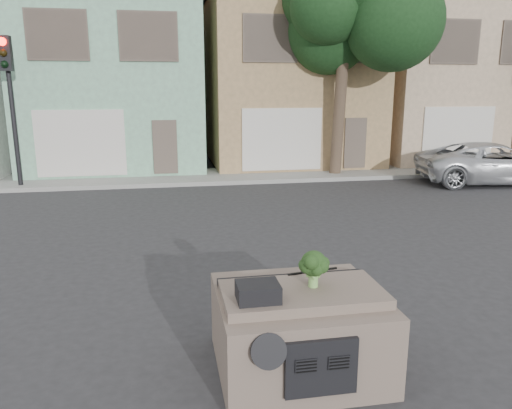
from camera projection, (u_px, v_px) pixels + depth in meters
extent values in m
plane|color=#303033|center=(256.00, 279.00, 9.19)|extent=(120.00, 120.00, 0.00)
cube|color=gray|center=(207.00, 177.00, 19.22)|extent=(40.00, 3.00, 0.15)
cube|color=#83BB99|center=(116.00, 79.00, 21.58)|extent=(7.20, 8.20, 7.55)
cube|color=#A58559|center=(285.00, 79.00, 22.89)|extent=(7.20, 8.20, 7.55)
cube|color=tan|center=(435.00, 80.00, 24.20)|extent=(7.20, 8.20, 7.55)
imported|color=silver|center=(492.00, 184.00, 18.23)|extent=(5.69, 3.30, 1.49)
cube|color=black|center=(12.00, 115.00, 16.56)|extent=(0.40, 0.40, 5.10)
cube|color=#173718|center=(341.00, 65.00, 18.46)|extent=(4.40, 4.00, 8.50)
cube|color=#736255|center=(299.00, 327.00, 6.19)|extent=(2.00, 1.80, 1.12)
cube|color=black|center=(258.00, 292.00, 5.60)|extent=(0.48, 0.38, 0.20)
cube|color=black|center=(313.00, 271.00, 6.47)|extent=(0.69, 0.15, 0.02)
cube|color=#1C3614|center=(314.00, 269.00, 5.95)|extent=(0.53, 0.53, 0.46)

